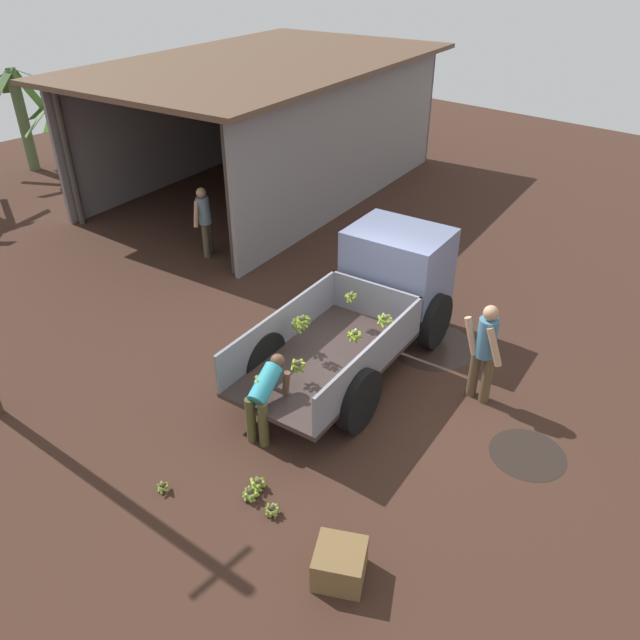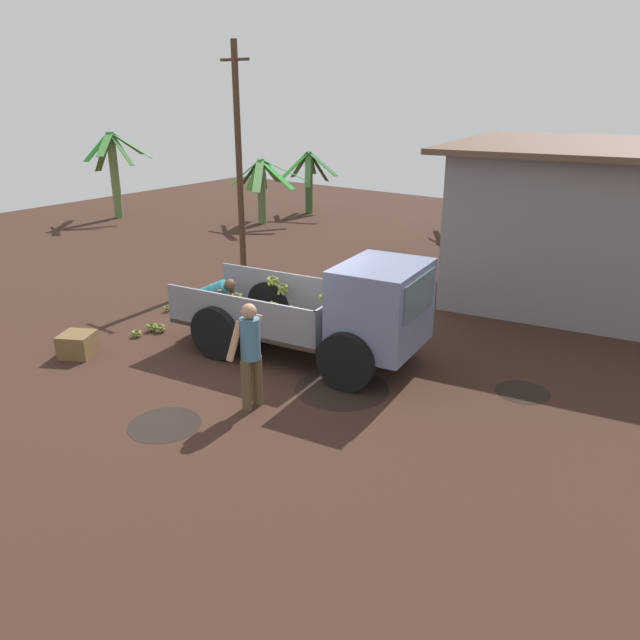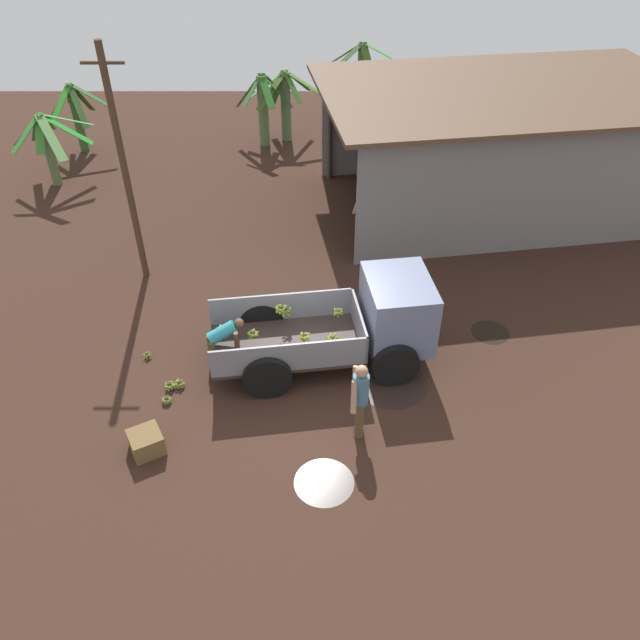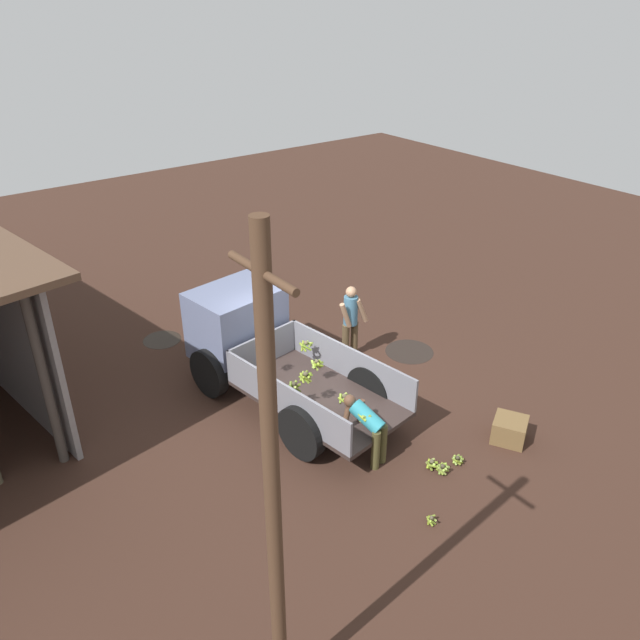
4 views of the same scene
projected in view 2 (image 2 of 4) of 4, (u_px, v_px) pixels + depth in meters
ground at (278, 361)px, 11.18m from camera, size 36.00×36.00×0.00m
mud_patch_0 at (165, 425)px, 9.06m from camera, size 1.06×1.06×0.01m
mud_patch_1 at (342, 389)px, 10.14m from camera, size 1.54×1.54×0.01m
mud_patch_2 at (522, 392)px, 10.03m from camera, size 0.86×0.86×0.01m
cargo_truck at (348, 312)px, 10.70m from camera, size 4.73×2.48×1.91m
utility_pole at (239, 161)px, 15.45m from camera, size 0.90×0.16×5.68m
banana_palm_0 at (114, 171)px, 23.07m from camera, size 2.28×2.61×3.13m
banana_palm_1 at (495, 193)px, 20.85m from camera, size 2.71×2.35×2.47m
banana_palm_2 at (468, 193)px, 20.90m from camera, size 2.07×2.14×2.51m
banana_palm_3 at (309, 180)px, 24.08m from camera, size 2.25×2.15×2.35m
banana_palm_4 at (601, 201)px, 19.16m from camera, size 2.11×2.82×2.40m
banana_palm_5 at (597, 187)px, 20.45m from camera, size 2.88×2.42×2.96m
banana_palm_6 at (262, 188)px, 22.15m from camera, size 2.44×2.67×2.29m
person_foreground_visitor at (250, 351)px, 9.26m from camera, size 0.35×0.73×1.67m
person_worker_loading at (214, 298)px, 12.31m from camera, size 0.82×0.66×1.14m
person_bystander_near_shed at (478, 260)px, 14.36m from camera, size 0.62×0.53×1.58m
banana_bunch_on_ground_0 at (167, 308)px, 13.63m from camera, size 0.19×0.17×0.16m
banana_bunch_on_ground_1 at (137, 333)px, 12.24m from camera, size 0.21×0.21×0.15m
banana_bunch_on_ground_2 at (152, 326)px, 12.53m from camera, size 0.23×0.23×0.19m
banana_bunch_on_ground_3 at (160, 328)px, 12.47m from camera, size 0.23×0.23×0.18m
wooden_crate_0 at (78, 344)px, 11.35m from camera, size 0.77×0.77×0.42m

